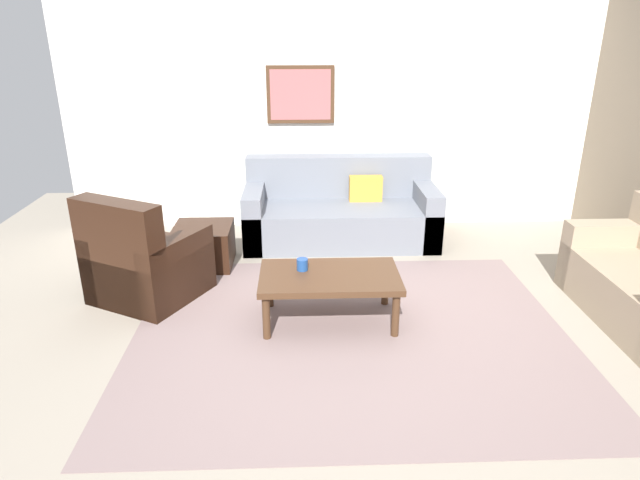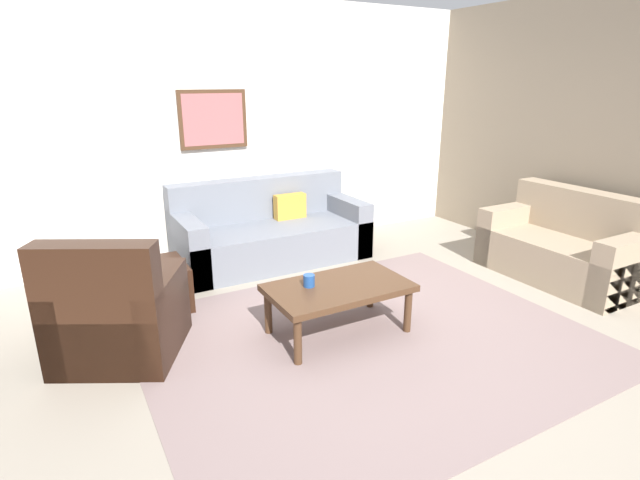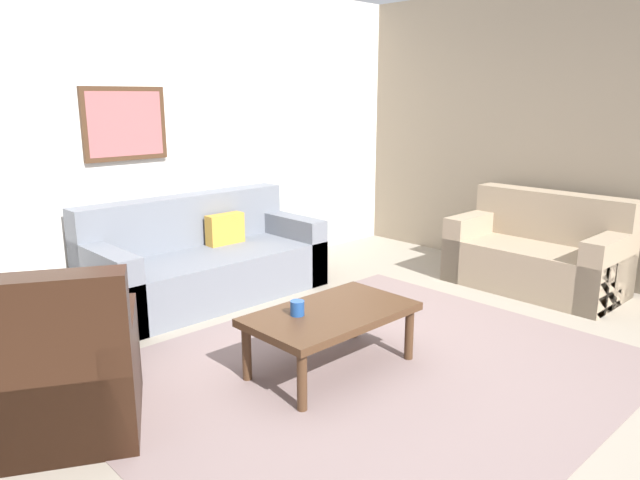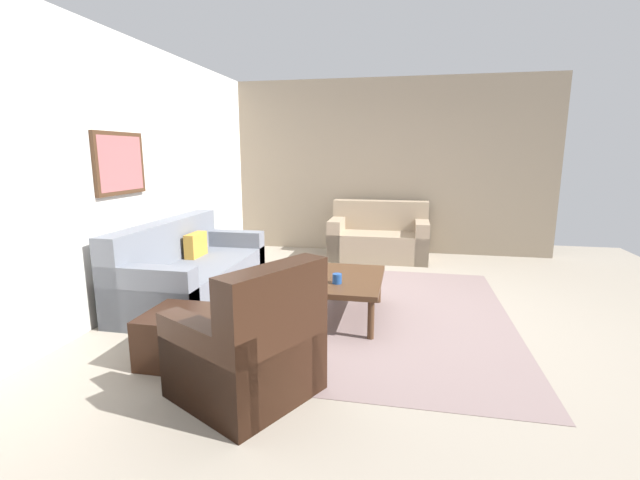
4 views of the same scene
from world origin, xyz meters
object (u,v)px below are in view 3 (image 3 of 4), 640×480
armchair_leather (57,382)px  cup (297,308)px  coffee_table (331,318)px  couch_main (202,263)px  ottoman (78,339)px  framed_artwork (125,124)px  couch_loveseat (540,256)px

armchair_leather → cup: armchair_leather is taller
armchair_leather → coffee_table: bearing=-15.7°
couch_main → ottoman: couch_main is taller
cup → ottoman: bearing=131.9°
cup → framed_artwork: (0.01, 2.21, 1.07)m
coffee_table → framed_artwork: size_ratio=1.48×
couch_loveseat → cup: 2.86m
armchair_leather → cup: 1.42m
couch_loveseat → couch_main: bearing=140.5°
armchair_leather → framed_artwork: framed_artwork is taller
armchair_leather → ottoman: armchair_leather is taller
couch_loveseat → cup: bearing=175.8°
couch_loveseat → armchair_leather: (-4.21, 0.56, 0.01)m
couch_main → couch_loveseat: (2.41, -1.99, 0.00)m
couch_main → armchair_leather: bearing=-141.5°
couch_main → ottoman: bearing=-153.4°
ottoman → framed_artwork: bearing=49.0°
cup → framed_artwork: framed_artwork is taller
couch_main → ottoman: (-1.40, -0.70, -0.10)m
coffee_table → framed_artwork: (-0.20, 2.30, 1.16)m
coffee_table → framed_artwork: 2.58m
couch_main → cup: couch_main is taller
cup → couch_main: bearing=76.5°
coffee_table → framed_artwork: framed_artwork is taller
couch_loveseat → ottoman: couch_loveseat is taller
framed_artwork → ottoman: bearing=-131.0°
couch_loveseat → framed_artwork: (-2.83, 2.42, 1.22)m
couch_loveseat → coffee_table: bearing=177.3°
armchair_leather → coffee_table: size_ratio=0.99×
couch_main → couch_loveseat: same height
framed_artwork → cup: bearing=-90.3°
couch_loveseat → framed_artwork: 3.92m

